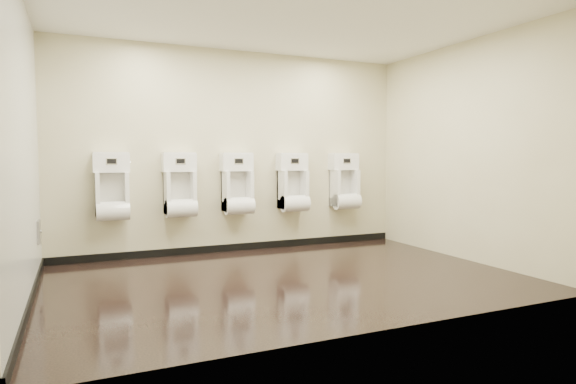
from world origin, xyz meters
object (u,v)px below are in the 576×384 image
object	(u,v)px
urinal_0	(112,192)
urinal_4	(345,185)
urinal_3	(293,187)
urinal_2	(238,188)
urinal_1	(180,190)
access_panel	(39,232)

from	to	relation	value
urinal_0	urinal_4	distance (m)	3.34
urinal_3	urinal_0	bearing A→B (deg)	180.00
urinal_3	urinal_4	world-z (taller)	same
urinal_2	urinal_3	world-z (taller)	same
urinal_0	urinal_1	xyz separation A→B (m)	(0.84, 0.00, 0.00)
access_panel	urinal_2	world-z (taller)	urinal_2
urinal_0	urinal_2	bearing A→B (deg)	0.00
access_panel	urinal_1	world-z (taller)	urinal_1
access_panel	urinal_3	distance (m)	3.32
urinal_0	urinal_4	world-z (taller)	same
urinal_0	urinal_3	size ratio (longest dim) A/B	1.00
urinal_2	urinal_1	bearing A→B (deg)	180.00
access_panel	urinal_0	size ratio (longest dim) A/B	0.30
urinal_1	urinal_3	size ratio (longest dim) A/B	1.00
urinal_3	urinal_4	xyz separation A→B (m)	(0.86, 0.00, 0.00)
urinal_0	urinal_1	world-z (taller)	same
urinal_2	access_panel	bearing A→B (deg)	-170.59
urinal_2	urinal_0	bearing A→B (deg)	180.00
urinal_1	urinal_4	world-z (taller)	same
urinal_1	urinal_3	world-z (taller)	same
urinal_2	urinal_4	xyz separation A→B (m)	(1.70, 0.00, 0.00)
urinal_1	urinal_4	size ratio (longest dim) A/B	1.00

